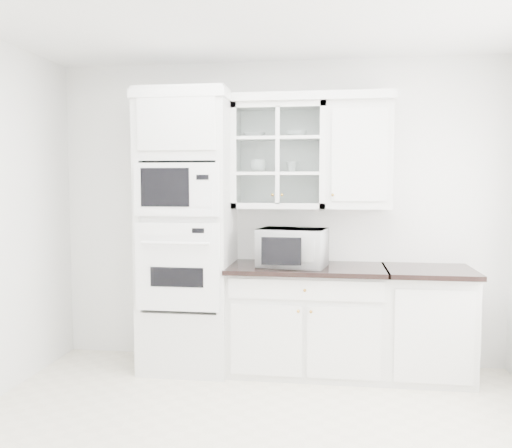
# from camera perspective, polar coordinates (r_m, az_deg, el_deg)

# --- Properties ---
(room_shell) EXTENTS (4.00, 3.50, 2.70)m
(room_shell) POSITION_cam_1_polar(r_m,az_deg,el_deg) (3.59, 0.20, 6.88)
(room_shell) COLOR white
(room_shell) RESTS_ON ground
(oven_column) EXTENTS (0.76, 0.68, 2.40)m
(oven_column) POSITION_cam_1_polar(r_m,az_deg,el_deg) (4.72, -7.21, -0.79)
(oven_column) COLOR silver
(oven_column) RESTS_ON ground
(base_cabinet_run) EXTENTS (1.32, 0.67, 0.92)m
(base_cabinet_run) POSITION_cam_1_polar(r_m,az_deg,el_deg) (4.72, 5.33, -9.87)
(base_cabinet_run) COLOR silver
(base_cabinet_run) RESTS_ON ground
(extra_base_cabinet) EXTENTS (0.72, 0.67, 0.92)m
(extra_base_cabinet) POSITION_cam_1_polar(r_m,az_deg,el_deg) (4.78, 17.58, -9.87)
(extra_base_cabinet) COLOR silver
(extra_base_cabinet) RESTS_ON ground
(upper_cabinet_glass) EXTENTS (0.80, 0.33, 0.90)m
(upper_cabinet_glass) POSITION_cam_1_polar(r_m,az_deg,el_deg) (4.73, 2.48, 7.14)
(upper_cabinet_glass) COLOR silver
(upper_cabinet_glass) RESTS_ON room_shell
(upper_cabinet_solid) EXTENTS (0.55, 0.33, 0.90)m
(upper_cabinet_solid) POSITION_cam_1_polar(r_m,az_deg,el_deg) (4.71, 10.74, 7.07)
(upper_cabinet_solid) COLOR silver
(upper_cabinet_solid) RESTS_ON room_shell
(crown_molding) EXTENTS (2.14, 0.38, 0.07)m
(crown_molding) POSITION_cam_1_polar(r_m,az_deg,el_deg) (4.77, 1.18, 12.98)
(crown_molding) COLOR white
(crown_molding) RESTS_ON room_shell
(countertop_microwave) EXTENTS (0.62, 0.54, 0.32)m
(countertop_microwave) POSITION_cam_1_polar(r_m,az_deg,el_deg) (4.56, 3.92, -2.46)
(countertop_microwave) COLOR white
(countertop_microwave) RESTS_ON base_cabinet_run
(bowl_a) EXTENTS (0.20, 0.20, 0.05)m
(bowl_a) POSITION_cam_1_polar(r_m,az_deg,el_deg) (4.77, -0.20, 9.33)
(bowl_a) COLOR white
(bowl_a) RESTS_ON upper_cabinet_glass
(bowl_b) EXTENTS (0.18, 0.18, 0.06)m
(bowl_b) POSITION_cam_1_polar(r_m,az_deg,el_deg) (4.72, 4.30, 9.42)
(bowl_b) COLOR white
(bowl_b) RESTS_ON upper_cabinet_glass
(cup_a) EXTENTS (0.16, 0.16, 0.11)m
(cup_a) POSITION_cam_1_polar(r_m,az_deg,el_deg) (4.73, 0.25, 6.11)
(cup_a) COLOR white
(cup_a) RESTS_ON upper_cabinet_glass
(cup_b) EXTENTS (0.12, 0.12, 0.09)m
(cup_b) POSITION_cam_1_polar(r_m,az_deg,el_deg) (4.73, 3.78, 6.00)
(cup_b) COLOR white
(cup_b) RESTS_ON upper_cabinet_glass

